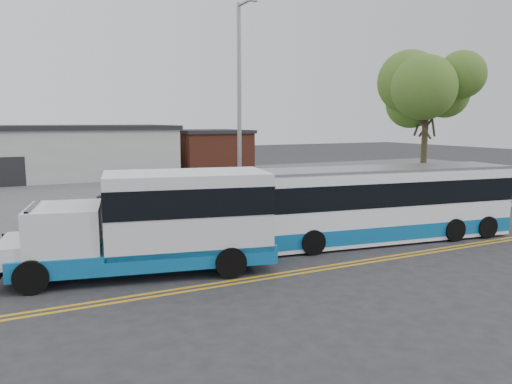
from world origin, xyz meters
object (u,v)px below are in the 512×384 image
streetlight_near (240,109)px  pedestrian (100,219)px  tree_east (427,92)px  shuttle_bus (161,219)px  transit_bus (385,203)px

streetlight_near → pedestrian: size_ratio=5.25×
tree_east → shuttle_bus: (-15.88, -4.96, -4.53)m
shuttle_bus → pedestrian: size_ratio=4.69×
tree_east → streetlight_near: bearing=-178.6°
transit_bus → pedestrian: (-10.28, 4.26, -0.47)m
tree_east → transit_bus: tree_east is taller
shuttle_bus → transit_bus: size_ratio=0.79×
transit_bus → streetlight_near: bearing=140.4°
tree_east → streetlight_near: streetlight_near is taller
tree_east → pedestrian: 17.83m
tree_east → pedestrian: size_ratio=4.60×
tree_east → shuttle_bus: size_ratio=0.98×
tree_east → shuttle_bus: tree_east is taller
streetlight_near → transit_bus: 7.25m
shuttle_bus → transit_bus: shuttle_bus is taller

